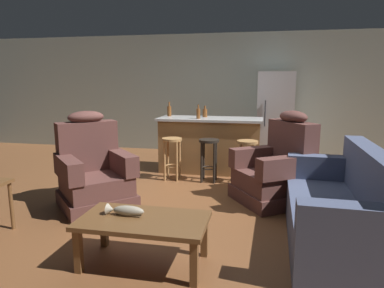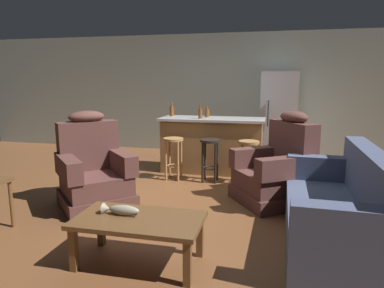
{
  "view_description": "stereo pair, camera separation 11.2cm",
  "coord_description": "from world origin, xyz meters",
  "px_view_note": "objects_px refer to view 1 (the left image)",
  "views": [
    {
      "loc": [
        0.87,
        -4.5,
        1.58
      ],
      "look_at": [
        -0.03,
        -0.1,
        0.75
      ],
      "focal_mm": 32.0,
      "sensor_mm": 36.0,
      "label": 1
    },
    {
      "loc": [
        0.98,
        -4.48,
        1.58
      ],
      "look_at": [
        -0.03,
        -0.1,
        0.75
      ],
      "focal_mm": 32.0,
      "sensor_mm": 36.0,
      "label": 2
    }
  ],
  "objects_px": {
    "bar_stool_middle": "(209,152)",
    "bar_stool_right": "(247,154)",
    "fish_figurine": "(125,211)",
    "bottle_tall_green": "(205,113)",
    "couch": "(341,211)",
    "kitchen_island": "(210,145)",
    "bar_stool_left": "(172,151)",
    "bottle_short_amber": "(169,111)",
    "refrigerator": "(275,116)",
    "recliner_near_lamp": "(94,173)",
    "bottle_wine_dark": "(198,113)",
    "coffee_table": "(144,225)",
    "recliner_near_island": "(277,170)"
  },
  "relations": [
    {
      "from": "fish_figurine",
      "to": "bar_stool_middle",
      "type": "height_order",
      "value": "bar_stool_middle"
    },
    {
      "from": "couch",
      "to": "bar_stool_middle",
      "type": "height_order",
      "value": "couch"
    },
    {
      "from": "bar_stool_left",
      "to": "bar_stool_right",
      "type": "distance_m",
      "value": 1.2
    },
    {
      "from": "fish_figurine",
      "to": "bottle_short_amber",
      "type": "height_order",
      "value": "bottle_short_amber"
    },
    {
      "from": "bottle_wine_dark",
      "to": "refrigerator",
      "type": "bearing_deg",
      "value": 45.73
    },
    {
      "from": "bottle_wine_dark",
      "to": "bottle_tall_green",
      "type": "bearing_deg",
      "value": 75.21
    },
    {
      "from": "bar_stool_right",
      "to": "bottle_wine_dark",
      "type": "height_order",
      "value": "bottle_wine_dark"
    },
    {
      "from": "coffee_table",
      "to": "fish_figurine",
      "type": "bearing_deg",
      "value": 169.48
    },
    {
      "from": "coffee_table",
      "to": "bar_stool_middle",
      "type": "relative_size",
      "value": 1.62
    },
    {
      "from": "kitchen_island",
      "to": "recliner_near_lamp",
      "type": "bearing_deg",
      "value": -121.5
    },
    {
      "from": "kitchen_island",
      "to": "bottle_tall_green",
      "type": "distance_m",
      "value": 0.57
    },
    {
      "from": "bar_stool_left",
      "to": "bottle_wine_dark",
      "type": "distance_m",
      "value": 0.82
    },
    {
      "from": "couch",
      "to": "bottle_tall_green",
      "type": "xyz_separation_m",
      "value": [
        -1.78,
        2.6,
        0.69
      ]
    },
    {
      "from": "fish_figurine",
      "to": "bottle_tall_green",
      "type": "height_order",
      "value": "bottle_tall_green"
    },
    {
      "from": "fish_figurine",
      "to": "bar_stool_left",
      "type": "relative_size",
      "value": 0.5
    },
    {
      "from": "bar_stool_middle",
      "to": "bottle_wine_dark",
      "type": "bearing_deg",
      "value": 118.36
    },
    {
      "from": "fish_figurine",
      "to": "bottle_wine_dark",
      "type": "height_order",
      "value": "bottle_wine_dark"
    },
    {
      "from": "coffee_table",
      "to": "bar_stool_left",
      "type": "xyz_separation_m",
      "value": [
        -0.43,
        2.6,
        0.11
      ]
    },
    {
      "from": "bottle_tall_green",
      "to": "kitchen_island",
      "type": "bearing_deg",
      "value": -46.04
    },
    {
      "from": "fish_figurine",
      "to": "bar_stool_right",
      "type": "relative_size",
      "value": 0.5
    },
    {
      "from": "coffee_table",
      "to": "kitchen_island",
      "type": "relative_size",
      "value": 0.61
    },
    {
      "from": "couch",
      "to": "bottle_short_amber",
      "type": "distance_m",
      "value": 3.65
    },
    {
      "from": "bottle_tall_green",
      "to": "bottle_short_amber",
      "type": "xyz_separation_m",
      "value": [
        -0.66,
        0.03,
        0.02
      ]
    },
    {
      "from": "couch",
      "to": "bottle_tall_green",
      "type": "height_order",
      "value": "bottle_tall_green"
    },
    {
      "from": "bar_stool_left",
      "to": "recliner_near_lamp",
      "type": "bearing_deg",
      "value": -117.07
    },
    {
      "from": "recliner_near_lamp",
      "to": "refrigerator",
      "type": "xyz_separation_m",
      "value": [
        2.33,
        3.16,
        0.46
      ]
    },
    {
      "from": "bar_stool_left",
      "to": "refrigerator",
      "type": "distance_m",
      "value": 2.5
    },
    {
      "from": "bar_stool_left",
      "to": "bottle_short_amber",
      "type": "distance_m",
      "value": 1.0
    },
    {
      "from": "recliner_near_lamp",
      "to": "bottle_wine_dark",
      "type": "bearing_deg",
      "value": 106.87
    },
    {
      "from": "couch",
      "to": "kitchen_island",
      "type": "bearing_deg",
      "value": -54.23
    },
    {
      "from": "recliner_near_island",
      "to": "bottle_wine_dark",
      "type": "bearing_deg",
      "value": -76.95
    },
    {
      "from": "recliner_near_island",
      "to": "kitchen_island",
      "type": "distance_m",
      "value": 1.74
    },
    {
      "from": "bar_stool_right",
      "to": "bottle_tall_green",
      "type": "relative_size",
      "value": 3.38
    },
    {
      "from": "bar_stool_left",
      "to": "bar_stool_middle",
      "type": "height_order",
      "value": "same"
    },
    {
      "from": "bar_stool_left",
      "to": "bar_stool_middle",
      "type": "distance_m",
      "value": 0.6
    },
    {
      "from": "bar_stool_left",
      "to": "bottle_tall_green",
      "type": "distance_m",
      "value": 1.02
    },
    {
      "from": "refrigerator",
      "to": "bottle_tall_green",
      "type": "height_order",
      "value": "refrigerator"
    },
    {
      "from": "coffee_table",
      "to": "bottle_wine_dark",
      "type": "relative_size",
      "value": 4.54
    },
    {
      "from": "bar_stool_left",
      "to": "refrigerator",
      "type": "relative_size",
      "value": 0.39
    },
    {
      "from": "bottle_tall_green",
      "to": "coffee_table",
      "type": "bearing_deg",
      "value": -89.55
    },
    {
      "from": "recliner_near_lamp",
      "to": "kitchen_island",
      "type": "relative_size",
      "value": 0.67
    },
    {
      "from": "kitchen_island",
      "to": "coffee_table",
      "type": "bearing_deg",
      "value": -91.56
    },
    {
      "from": "fish_figurine",
      "to": "recliner_near_island",
      "type": "distance_m",
      "value": 2.3
    },
    {
      "from": "fish_figurine",
      "to": "bar_stool_right",
      "type": "height_order",
      "value": "bar_stool_right"
    },
    {
      "from": "recliner_near_lamp",
      "to": "bar_stool_left",
      "type": "relative_size",
      "value": 1.76
    },
    {
      "from": "bar_stool_middle",
      "to": "bar_stool_right",
      "type": "bearing_deg",
      "value": 0.0
    },
    {
      "from": "bottle_short_amber",
      "to": "bottle_wine_dark",
      "type": "xyz_separation_m",
      "value": [
        0.59,
        -0.29,
        -0.01
      ]
    },
    {
      "from": "fish_figurine",
      "to": "bottle_tall_green",
      "type": "distance_m",
      "value": 3.36
    },
    {
      "from": "refrigerator",
      "to": "bottle_tall_green",
      "type": "relative_size",
      "value": 8.74
    },
    {
      "from": "bar_stool_left",
      "to": "bottle_tall_green",
      "type": "xyz_separation_m",
      "value": [
        0.41,
        0.75,
        0.55
      ]
    }
  ]
}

